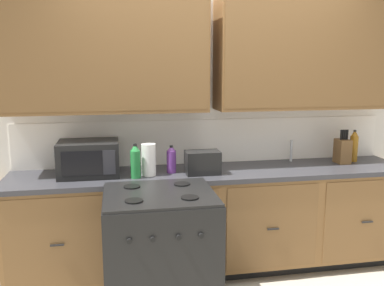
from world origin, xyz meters
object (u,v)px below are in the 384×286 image
stove_range (160,257)px  microwave (89,158)px  bottle_amber (354,146)px  toaster (203,162)px  knife_block (343,151)px  bottle_green (135,161)px  bottle_violet (171,159)px  paper_towel_roll (149,160)px

stove_range → microwave: bearing=126.8°
bottle_amber → stove_range: bearing=-158.8°
microwave → toaster: bearing=-7.9°
knife_block → bottle_amber: bearing=19.6°
stove_range → bottle_green: (-0.13, 0.51, 0.58)m
toaster → bottle_violet: bottle_violet is taller
stove_range → knife_block: bearing=21.4°
toaster → bottle_violet: 0.26m
microwave → paper_towel_roll: size_ratio=1.85×
stove_range → knife_block: 1.96m
toaster → bottle_amber: bearing=7.4°
microwave → bottle_green: 0.40m
paper_towel_roll → stove_range: bearing=-87.5°
knife_block → bottle_amber: knife_block is taller
bottle_amber → bottle_violet: bearing=-176.5°
stove_range → microwave: size_ratio=1.98×
microwave → paper_towel_roll: bearing=-11.0°
bottle_violet → bottle_green: bottle_green is taller
stove_range → bottle_violet: 0.85m
microwave → toaster: microwave is taller
toaster → paper_towel_roll: 0.44m
stove_range → bottle_violet: size_ratio=4.14×
knife_block → bottle_green: bearing=-174.8°
stove_range → toaster: size_ratio=3.39×
toaster → bottle_green: bearing=-177.0°
stove_range → bottle_violet: (0.17, 0.63, 0.55)m
microwave → bottle_violet: 0.67m
toaster → bottle_amber: size_ratio=0.95×
knife_block → bottle_violet: (-1.58, -0.06, -0.00)m
bottle_amber → paper_towel_roll: bearing=-175.3°
knife_block → bottle_violet: 1.58m
bottle_green → toaster: bearing=3.0°
stove_range → bottle_amber: (1.89, 0.74, 0.59)m
knife_block → bottle_violet: size_ratio=1.35×
paper_towel_roll → bottle_green: bottle_green is taller
paper_towel_roll → bottle_amber: 1.92m
knife_block → paper_towel_roll: knife_block is taller
stove_range → bottle_violet: bearing=75.1°
toaster → paper_towel_roll: (-0.44, 0.03, 0.03)m
toaster → stove_range: bearing=-127.4°
paper_towel_roll → bottle_green: bearing=-150.1°
stove_range → bottle_amber: bearing=21.2°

